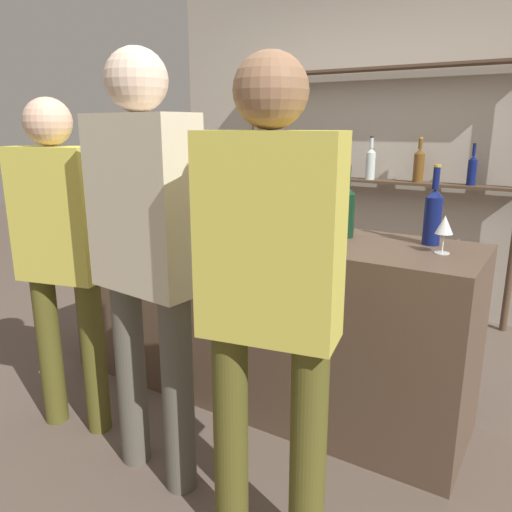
{
  "coord_description": "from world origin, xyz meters",
  "views": [
    {
      "loc": [
        1.38,
        -2.19,
        1.49
      ],
      "look_at": [
        0.0,
        0.0,
        0.81
      ],
      "focal_mm": 35.0,
      "sensor_mm": 36.0,
      "label": 1
    }
  ],
  "objects_px": {
    "cork_jar": "(293,215)",
    "customer_right": "(269,285)",
    "wine_glass": "(445,226)",
    "customer_left": "(60,244)",
    "customer_center": "(146,244)",
    "counter_bottle_4": "(151,191)",
    "counter_bottle_5": "(277,212)",
    "counter_bottle_3": "(433,215)",
    "counter_bottle_2": "(193,206)",
    "ice_bucket": "(179,200)",
    "counter_bottle_1": "(346,210)",
    "counter_bottle_0": "(234,200)"
  },
  "relations": [
    {
      "from": "customer_right",
      "to": "counter_bottle_2",
      "type": "bearing_deg",
      "value": 39.4
    },
    {
      "from": "counter_bottle_3",
      "to": "customer_center",
      "type": "xyz_separation_m",
      "value": [
        -0.87,
        -0.97,
        -0.05
      ]
    },
    {
      "from": "counter_bottle_0",
      "to": "cork_jar",
      "type": "relative_size",
      "value": 2.19
    },
    {
      "from": "counter_bottle_4",
      "to": "customer_left",
      "type": "xyz_separation_m",
      "value": [
        0.2,
        -0.82,
        -0.15
      ]
    },
    {
      "from": "counter_bottle_2",
      "to": "cork_jar",
      "type": "height_order",
      "value": "counter_bottle_2"
    },
    {
      "from": "counter_bottle_4",
      "to": "customer_left",
      "type": "distance_m",
      "value": 0.86
    },
    {
      "from": "customer_left",
      "to": "customer_center",
      "type": "height_order",
      "value": "customer_center"
    },
    {
      "from": "counter_bottle_1",
      "to": "customer_center",
      "type": "relative_size",
      "value": 0.2
    },
    {
      "from": "counter_bottle_2",
      "to": "ice_bucket",
      "type": "bearing_deg",
      "value": 149.22
    },
    {
      "from": "counter_bottle_1",
      "to": "counter_bottle_2",
      "type": "distance_m",
      "value": 0.82
    },
    {
      "from": "cork_jar",
      "to": "customer_right",
      "type": "xyz_separation_m",
      "value": [
        0.46,
        -1.03,
        -0.02
      ]
    },
    {
      "from": "counter_bottle_4",
      "to": "counter_bottle_2",
      "type": "bearing_deg",
      "value": -21.17
    },
    {
      "from": "ice_bucket",
      "to": "customer_center",
      "type": "distance_m",
      "value": 0.96
    },
    {
      "from": "counter_bottle_4",
      "to": "customer_right",
      "type": "relative_size",
      "value": 0.22
    },
    {
      "from": "wine_glass",
      "to": "counter_bottle_2",
      "type": "bearing_deg",
      "value": -174.25
    },
    {
      "from": "counter_bottle_1",
      "to": "counter_bottle_3",
      "type": "bearing_deg",
      "value": 8.5
    },
    {
      "from": "counter_bottle_4",
      "to": "counter_bottle_5",
      "type": "xyz_separation_m",
      "value": [
        1.0,
        -0.19,
        -0.01
      ]
    },
    {
      "from": "counter_bottle_1",
      "to": "wine_glass",
      "type": "relative_size",
      "value": 2.12
    },
    {
      "from": "counter_bottle_5",
      "to": "customer_center",
      "type": "bearing_deg",
      "value": -106.78
    },
    {
      "from": "counter_bottle_0",
      "to": "ice_bucket",
      "type": "xyz_separation_m",
      "value": [
        -0.28,
        -0.15,
        0.0
      ]
    },
    {
      "from": "customer_right",
      "to": "customer_left",
      "type": "distance_m",
      "value": 1.22
    },
    {
      "from": "wine_glass",
      "to": "customer_center",
      "type": "xyz_separation_m",
      "value": [
        -0.95,
        -0.82,
        -0.03
      ]
    },
    {
      "from": "counter_bottle_0",
      "to": "customer_left",
      "type": "bearing_deg",
      "value": -111.95
    },
    {
      "from": "counter_bottle_5",
      "to": "customer_left",
      "type": "relative_size",
      "value": 0.21
    },
    {
      "from": "wine_glass",
      "to": "customer_right",
      "type": "height_order",
      "value": "customer_right"
    },
    {
      "from": "counter_bottle_0",
      "to": "counter_bottle_2",
      "type": "relative_size",
      "value": 1.04
    },
    {
      "from": "counter_bottle_0",
      "to": "ice_bucket",
      "type": "bearing_deg",
      "value": -151.61
    },
    {
      "from": "counter_bottle_5",
      "to": "wine_glass",
      "type": "bearing_deg",
      "value": 10.57
    },
    {
      "from": "counter_bottle_0",
      "to": "counter_bottle_3",
      "type": "bearing_deg",
      "value": 0.49
    },
    {
      "from": "counter_bottle_3",
      "to": "counter_bottle_1",
      "type": "bearing_deg",
      "value": -171.5
    },
    {
      "from": "counter_bottle_4",
      "to": "counter_bottle_5",
      "type": "distance_m",
      "value": 1.02
    },
    {
      "from": "ice_bucket",
      "to": "customer_right",
      "type": "bearing_deg",
      "value": -38.18
    },
    {
      "from": "cork_jar",
      "to": "customer_right",
      "type": "distance_m",
      "value": 1.13
    },
    {
      "from": "counter_bottle_0",
      "to": "counter_bottle_4",
      "type": "relative_size",
      "value": 0.86
    },
    {
      "from": "customer_center",
      "to": "cork_jar",
      "type": "bearing_deg",
      "value": -3.64
    },
    {
      "from": "counter_bottle_3",
      "to": "customer_center",
      "type": "distance_m",
      "value": 1.3
    },
    {
      "from": "counter_bottle_1",
      "to": "customer_left",
      "type": "relative_size",
      "value": 0.22
    },
    {
      "from": "counter_bottle_1",
      "to": "counter_bottle_5",
      "type": "xyz_separation_m",
      "value": [
        -0.26,
        -0.23,
        -0.0
      ]
    },
    {
      "from": "customer_left",
      "to": "ice_bucket",
      "type": "bearing_deg",
      "value": -20.93
    },
    {
      "from": "ice_bucket",
      "to": "cork_jar",
      "type": "relative_size",
      "value": 1.71
    },
    {
      "from": "counter_bottle_4",
      "to": "customer_right",
      "type": "xyz_separation_m",
      "value": [
        1.41,
        -0.96,
        -0.1
      ]
    },
    {
      "from": "counter_bottle_0",
      "to": "counter_bottle_1",
      "type": "distance_m",
      "value": 0.71
    },
    {
      "from": "ice_bucket",
      "to": "customer_right",
      "type": "relative_size",
      "value": 0.14
    },
    {
      "from": "cork_jar",
      "to": "customer_left",
      "type": "bearing_deg",
      "value": -129.93
    },
    {
      "from": "counter_bottle_2",
      "to": "customer_right",
      "type": "xyz_separation_m",
      "value": [
        0.94,
        -0.77,
        -0.07
      ]
    },
    {
      "from": "counter_bottle_4",
      "to": "customer_center",
      "type": "relative_size",
      "value": 0.21
    },
    {
      "from": "ice_bucket",
      "to": "cork_jar",
      "type": "xyz_separation_m",
      "value": [
        0.66,
        0.14,
        -0.05
      ]
    },
    {
      "from": "counter_bottle_1",
      "to": "wine_glass",
      "type": "xyz_separation_m",
      "value": [
        0.48,
        -0.09,
        -0.01
      ]
    },
    {
      "from": "wine_glass",
      "to": "cork_jar",
      "type": "xyz_separation_m",
      "value": [
        -0.8,
        0.13,
        -0.05
      ]
    },
    {
      "from": "customer_left",
      "to": "counter_bottle_0",
      "type": "bearing_deg",
      "value": -36.32
    }
  ]
}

